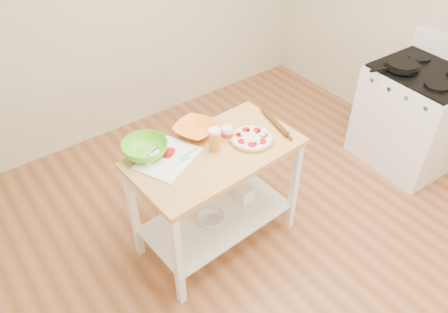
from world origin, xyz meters
name	(u,v)px	position (x,y,z in m)	size (l,w,h in m)	color
room_shell	(309,100)	(0.00, 0.00, 1.35)	(4.04, 4.54, 2.74)	#9E623A
prep_island	(216,178)	(-0.40, 0.40, 0.65)	(1.20, 0.70, 0.90)	tan
gas_stove	(413,117)	(1.64, 0.14, 0.47)	(0.74, 0.85, 1.11)	white
skillet	(401,66)	(1.48, 0.30, 0.98)	(0.44, 0.29, 0.03)	black
pizza	(252,138)	(-0.13, 0.35, 0.92)	(0.31, 0.31, 0.05)	tan
cutting_board	(168,158)	(-0.71, 0.52, 0.91)	(0.49, 0.44, 0.04)	white
spatula	(189,154)	(-0.58, 0.46, 0.92)	(0.15, 0.05, 0.01)	#52D8CA
knife	(149,155)	(-0.79, 0.61, 0.92)	(0.26, 0.12, 0.01)	silver
orange_bowl	(195,130)	(-0.40, 0.64, 0.93)	(0.28, 0.28, 0.07)	orange
green_bowl	(145,149)	(-0.80, 0.65, 0.95)	(0.31, 0.31, 0.10)	#5ACD22
beer_pint	(215,140)	(-0.40, 0.41, 0.98)	(0.08, 0.08, 0.16)	orange
yogurt_tub	(227,133)	(-0.26, 0.45, 0.95)	(0.08, 0.08, 0.17)	white
rolling_pin	(275,123)	(0.12, 0.38, 0.92)	(0.04, 0.04, 0.34)	#553313
shelf_glass_bowl	(211,219)	(-0.47, 0.37, 0.29)	(0.20, 0.20, 0.06)	silver
shelf_bin	(244,193)	(-0.12, 0.41, 0.32)	(0.12, 0.12, 0.12)	white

